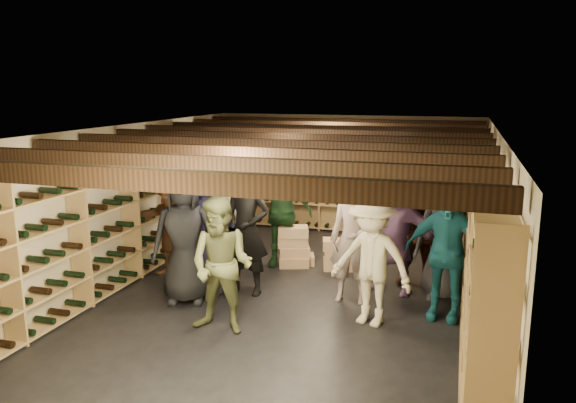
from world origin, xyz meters
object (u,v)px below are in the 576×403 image
(crate_stack_left, at_px, (293,246))
(person_12, at_px, (447,236))
(person_4, at_px, (446,253))
(person_9, at_px, (210,209))
(person_6, at_px, (207,228))
(person_7, at_px, (353,240))
(crate_stack_right, at_px, (339,254))
(person_8, at_px, (424,234))
(person_10, at_px, (281,213))
(person_5, at_px, (173,225))
(crate_loose, at_px, (299,259))
(person_0, at_px, (185,237))
(person_2, at_px, (222,266))
(person_1, at_px, (246,230))
(person_11, at_px, (392,230))

(crate_stack_left, xyz_separation_m, person_12, (2.50, -0.77, 0.58))
(person_4, xyz_separation_m, person_9, (-3.94, 1.34, 0.04))
(crate_stack_left, bearing_deg, person_6, -122.57)
(crate_stack_left, xyz_separation_m, person_7, (1.24, -1.26, 0.55))
(crate_stack_right, distance_m, person_7, 1.53)
(person_4, height_order, person_9, person_9)
(person_8, relative_size, person_10, 0.90)
(person_5, height_order, person_8, person_5)
(crate_loose, bearing_deg, crate_stack_right, -3.89)
(crate_loose, height_order, person_6, person_6)
(person_12, bearing_deg, crate_loose, 161.55)
(crate_loose, height_order, person_4, person_4)
(person_9, bearing_deg, crate_stack_left, -5.95)
(person_7, height_order, person_12, person_12)
(crate_stack_right, xyz_separation_m, person_9, (-2.23, -0.21, 0.68))
(person_0, bearing_deg, person_7, 0.86)
(person_12, bearing_deg, person_10, 165.58)
(person_2, bearing_deg, crate_loose, 88.57)
(person_0, relative_size, person_10, 1.03)
(person_7, bearing_deg, person_0, -162.69)
(crate_stack_left, distance_m, person_7, 1.86)
(person_1, bearing_deg, crate_stack_left, 78.79)
(person_5, height_order, person_12, person_12)
(person_12, bearing_deg, person_8, 130.77)
(person_8, height_order, person_10, person_10)
(crate_stack_left, height_order, person_6, person_6)
(person_4, height_order, person_7, person_4)
(crate_loose, bearing_deg, person_10, -161.08)
(person_0, relative_size, person_4, 1.05)
(person_8, bearing_deg, crate_stack_left, 162.65)
(crate_stack_left, height_order, crate_loose, crate_stack_left)
(person_2, height_order, person_8, person_2)
(person_0, xyz_separation_m, person_2, (0.89, -0.76, -0.09))
(person_1, relative_size, person_4, 1.07)
(person_11, bearing_deg, person_4, -27.99)
(person_2, bearing_deg, person_7, 49.52)
(person_1, bearing_deg, person_5, 163.92)
(person_1, height_order, person_9, person_1)
(crate_stack_right, distance_m, person_0, 2.76)
(person_10, xyz_separation_m, person_11, (1.94, -0.69, 0.02))
(person_6, bearing_deg, person_10, 47.80)
(person_0, relative_size, person_5, 1.14)
(person_9, bearing_deg, person_7, -34.54)
(person_2, xyz_separation_m, person_7, (1.33, 1.46, 0.04))
(person_11, height_order, person_12, person_11)
(person_2, bearing_deg, person_10, 94.75)
(person_9, xyz_separation_m, person_10, (1.22, 0.16, -0.02))
(person_4, xyz_separation_m, person_7, (-1.25, 0.23, -0.00))
(crate_stack_left, distance_m, person_12, 2.68)
(person_8, xyz_separation_m, person_10, (-2.37, 0.34, 0.09))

